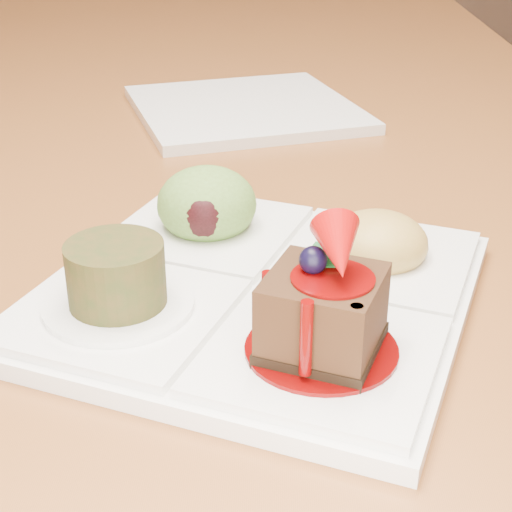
{
  "coord_description": "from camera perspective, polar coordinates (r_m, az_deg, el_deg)",
  "views": [
    {
      "loc": [
        0.12,
        -0.99,
        1.01
      ],
      "look_at": [
        0.11,
        -0.54,
        0.79
      ],
      "focal_mm": 55.0,
      "sensor_mm": 36.0,
      "label": 1
    }
  ],
  "objects": [
    {
      "name": "sampler_plate",
      "position": [
        0.51,
        -0.04,
        -1.19
      ],
      "size": [
        0.34,
        0.34,
        0.1
      ],
      "rotation": [
        0.0,
        0.0,
        -0.35
      ],
      "color": "white",
      "rests_on": "dining_table"
    },
    {
      "name": "dining_table",
      "position": [
        1.05,
        -5.47,
        8.42
      ],
      "size": [
        1.0,
        1.8,
        0.75
      ],
      "color": "brown",
      "rests_on": "ground"
    },
    {
      "name": "second_plate",
      "position": [
        0.92,
        -0.81,
        10.65
      ],
      "size": [
        0.31,
        0.31,
        0.01
      ],
      "primitive_type": "cube",
      "rotation": [
        0.0,
        0.0,
        0.33
      ],
      "color": "white",
      "rests_on": "dining_table"
    }
  ]
}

